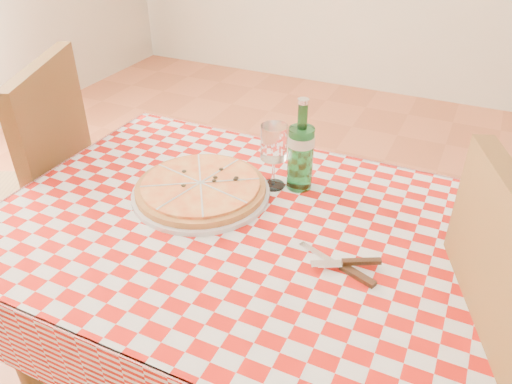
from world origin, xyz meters
TOP-DOWN VIEW (x-y plane):
  - dining_table at (0.00, 0.00)m, footprint 1.20×0.80m
  - tablecloth at (0.00, 0.00)m, footprint 1.30×0.90m
  - chair_far at (-0.86, 0.08)m, footprint 0.60×0.60m
  - pizza_plate at (-0.19, 0.07)m, footprint 0.44×0.44m
  - water_bottle at (0.04, 0.22)m, footprint 0.08×0.08m
  - wine_glass at (-0.03, 0.19)m, footprint 0.09×0.09m
  - cutlery at (0.24, -0.05)m, footprint 0.24×0.21m

SIDE VIEW (x-z plane):
  - chair_far at x=-0.86m, z-range 0.07..1.09m
  - dining_table at x=0.00m, z-range 0.28..1.03m
  - tablecloth at x=0.00m, z-range 0.75..0.76m
  - cutlery at x=0.24m, z-range 0.76..0.78m
  - pizza_plate at x=-0.19m, z-range 0.76..0.81m
  - wine_glass at x=-0.03m, z-range 0.76..0.94m
  - water_bottle at x=0.04m, z-range 0.76..1.02m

